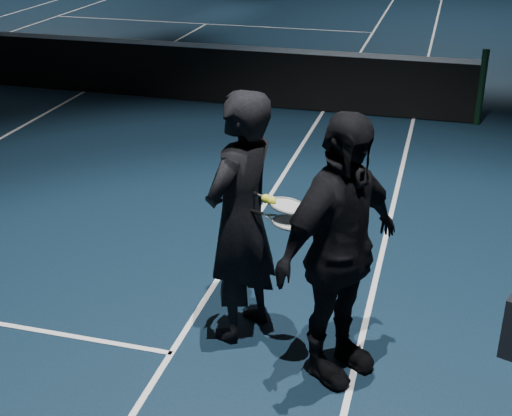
% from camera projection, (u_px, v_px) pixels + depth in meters
% --- Properties ---
extents(floor, '(36.00, 36.00, 0.00)m').
position_uv_depth(floor, '(83.00, 93.00, 12.02)').
color(floor, black).
rests_on(floor, ground).
extents(court_lines, '(10.98, 23.78, 0.01)m').
position_uv_depth(court_lines, '(83.00, 92.00, 12.02)').
color(court_lines, white).
rests_on(court_lines, floor).
extents(net_post_right, '(0.10, 0.10, 1.10)m').
position_uv_depth(net_post_right, '(481.00, 88.00, 10.26)').
color(net_post_right, black).
rests_on(net_post_right, floor).
extents(net_mesh, '(12.80, 0.02, 0.86)m').
position_uv_depth(net_mesh, '(80.00, 66.00, 11.83)').
color(net_mesh, black).
rests_on(net_mesh, floor).
extents(net_tape, '(12.80, 0.03, 0.07)m').
position_uv_depth(net_tape, '(77.00, 38.00, 11.64)').
color(net_tape, white).
rests_on(net_tape, net_mesh).
extents(player_a, '(0.69, 0.84, 1.98)m').
position_uv_depth(player_a, '(241.00, 219.00, 5.31)').
color(player_a, black).
rests_on(player_a, floor).
extents(player_b, '(1.02, 1.24, 1.98)m').
position_uv_depth(player_b, '(339.00, 251.00, 4.85)').
color(player_b, black).
rests_on(player_b, floor).
extents(racket_lower, '(0.71, 0.45, 0.03)m').
position_uv_depth(racket_lower, '(291.00, 223.00, 5.03)').
color(racket_lower, black).
rests_on(racket_lower, player_a).
extents(racket_upper, '(0.71, 0.41, 0.10)m').
position_uv_depth(racket_upper, '(288.00, 206.00, 5.04)').
color(racket_upper, black).
rests_on(racket_upper, player_b).
extents(tennis_balls, '(0.12, 0.10, 0.12)m').
position_uv_depth(tennis_balls, '(269.00, 197.00, 5.08)').
color(tennis_balls, yellow).
rests_on(tennis_balls, racket_upper).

